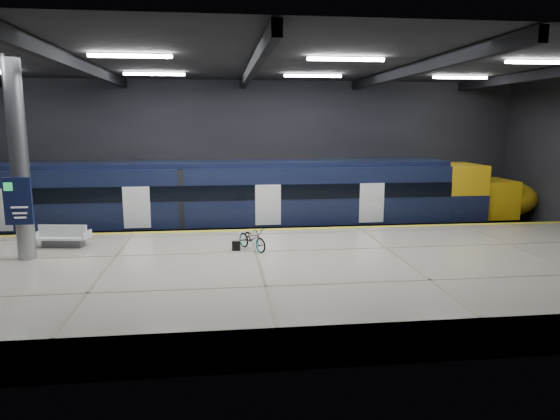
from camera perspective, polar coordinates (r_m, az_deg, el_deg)
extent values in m
plane|color=black|center=(19.76, -2.97, -7.12)|extent=(30.00, 30.00, 0.00)
cube|color=black|center=(26.94, -4.22, 6.09)|extent=(30.00, 0.10, 8.00)
cube|color=black|center=(11.07, -0.32, 0.65)|extent=(30.00, 0.10, 8.00)
cube|color=black|center=(19.02, -3.20, 16.59)|extent=(30.00, 16.00, 0.10)
cube|color=black|center=(19.54, -21.68, 15.02)|extent=(0.25, 16.00, 0.40)
cube|color=black|center=(18.99, -3.19, 15.85)|extent=(0.25, 16.00, 0.40)
cube|color=black|center=(20.29, 14.61, 15.17)|extent=(0.25, 16.00, 0.40)
cube|color=black|center=(23.12, 29.01, 13.59)|extent=(0.25, 16.00, 0.40)
cube|color=white|center=(17.20, -16.73, 16.52)|extent=(2.60, 0.18, 0.10)
cube|color=white|center=(17.50, 7.54, 16.72)|extent=(2.60, 0.18, 0.10)
cube|color=white|center=(20.37, 27.68, 14.73)|extent=(2.60, 0.18, 0.10)
cube|color=white|center=(23.11, -14.16, 14.83)|extent=(2.60, 0.18, 0.10)
cube|color=white|center=(23.34, 3.78, 15.05)|extent=(2.60, 0.18, 0.10)
cube|color=white|center=(25.55, 19.89, 14.05)|extent=(2.60, 0.18, 0.10)
cube|color=#BAB29D|center=(17.21, -2.41, -7.79)|extent=(30.00, 11.00, 1.10)
cube|color=gold|center=(22.14, -3.49, -2.30)|extent=(30.00, 0.40, 0.01)
cube|color=gray|center=(24.34, -3.75, -3.66)|extent=(30.00, 0.08, 0.16)
cube|color=gray|center=(25.74, -3.92, -2.91)|extent=(30.00, 0.08, 0.16)
cube|color=black|center=(24.92, -8.56, -2.32)|extent=(24.00, 2.58, 0.80)
cube|color=black|center=(24.61, -8.67, 1.72)|extent=(24.00, 2.80, 2.75)
cube|color=black|center=(24.44, -8.76, 5.19)|extent=(24.00, 2.30, 0.24)
cube|color=black|center=(23.17, -8.79, 1.90)|extent=(24.00, 0.04, 0.70)
cube|color=white|center=(23.35, -1.37, 0.59)|extent=(1.20, 0.05, 1.90)
cube|color=gold|center=(27.45, 19.60, 2.10)|extent=(2.00, 2.80, 2.75)
ellipsoid|color=gold|center=(28.76, 24.19, 1.18)|extent=(3.60, 2.52, 1.90)
cube|color=black|center=(27.57, 20.18, 2.46)|extent=(1.60, 2.38, 0.80)
cube|color=#595B60|center=(20.89, -23.50, -3.48)|extent=(1.55, 0.69, 0.28)
cube|color=silver|center=(20.84, -23.54, -2.91)|extent=(1.97, 1.07, 0.07)
cube|color=silver|center=(20.79, -23.59, -2.20)|extent=(1.86, 0.36, 0.47)
cube|color=silver|center=(21.24, -25.84, -2.54)|extent=(0.18, 0.80, 0.28)
cube|color=silver|center=(20.44, -21.18, -2.67)|extent=(0.18, 0.80, 0.28)
imported|color=#99999E|center=(18.64, -3.19, -3.28)|extent=(1.35, 1.70, 0.86)
cube|color=black|center=(18.67, -5.02, -4.09)|extent=(0.32, 0.22, 0.35)
cylinder|color=#9EA0A5|center=(19.13, -27.65, 5.10)|extent=(0.60, 0.60, 6.90)
cube|color=#10173B|center=(18.87, -27.76, 0.90)|extent=(0.90, 0.12, 1.60)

